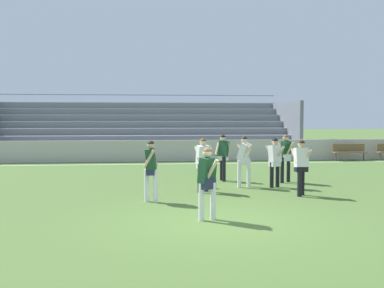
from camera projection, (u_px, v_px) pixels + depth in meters
The scene contains 14 objects.
ground_plane at pixel (219, 222), 9.82m from camera, with size 160.00×160.00×0.00m, color #4C6B30.
field_line_sideline at pixel (177, 164), 22.35m from camera, with size 44.00×0.12×0.01m, color white.
sideline_wall at pixel (175, 151), 23.71m from camera, with size 48.00×0.16×1.12m, color #BCB7AD.
bleacher_stand at pixel (139, 127), 27.28m from camera, with size 18.52×6.03×3.86m.
bench_near_bin at pixel (349, 150), 24.02m from camera, with size 1.80×0.40×0.90m.
player_white_on_ball at pixel (203, 160), 13.80m from camera, with size 0.49×0.72×1.66m.
player_white_pressing_high at pixel (244, 157), 14.78m from camera, with size 0.55×0.73×1.68m.
player_dark_trailing_run at pixel (207, 177), 9.99m from camera, with size 0.47×0.67×1.63m.
player_dark_wide_left at pixel (285, 154), 15.85m from camera, with size 0.51×0.72×1.69m.
player_dark_wide_right at pixel (151, 166), 12.16m from camera, with size 0.42×0.50×1.67m.
player_white_dropping_back at pixel (301, 163), 13.12m from camera, with size 0.45×0.60×1.64m.
player_dark_challenging at pixel (223, 153), 16.25m from camera, with size 0.64×0.49×1.67m.
player_white_deep_cover at pixel (275, 158), 14.72m from camera, with size 0.50×0.67×1.62m.
soccer_ball at pixel (213, 185), 14.52m from camera, with size 0.22×0.22×0.22m, color yellow.
Camera 1 is at (-1.61, -9.59, 2.28)m, focal length 42.04 mm.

